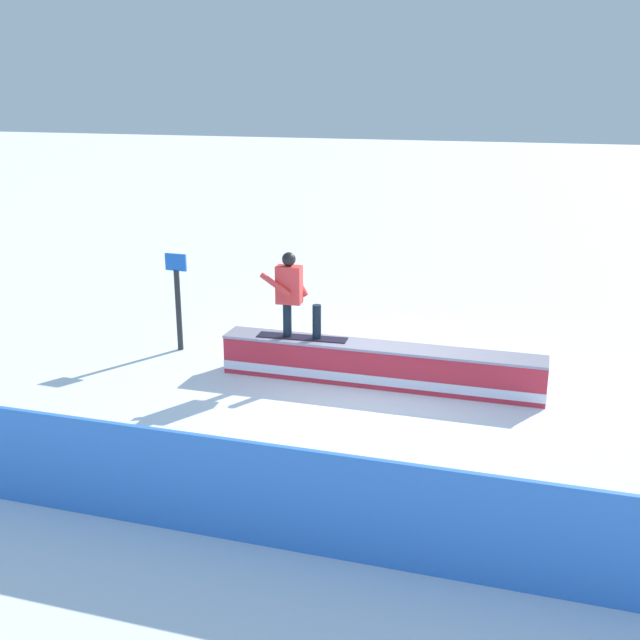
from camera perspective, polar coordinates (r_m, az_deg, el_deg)
ground_plane at (r=11.96m, az=4.50°, el=-4.90°), size 120.00×120.00×0.00m
grind_box at (r=11.85m, az=4.54°, el=-3.57°), size 5.14×0.75×0.65m
snowboarder at (r=11.86m, az=-2.13°, el=2.11°), size 1.49×0.49×1.40m
safety_fence at (r=7.73m, az=-4.31°, el=-13.21°), size 10.82×0.46×1.15m
trail_marker at (r=13.43m, az=-10.80°, el=1.60°), size 0.40×0.10×1.76m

